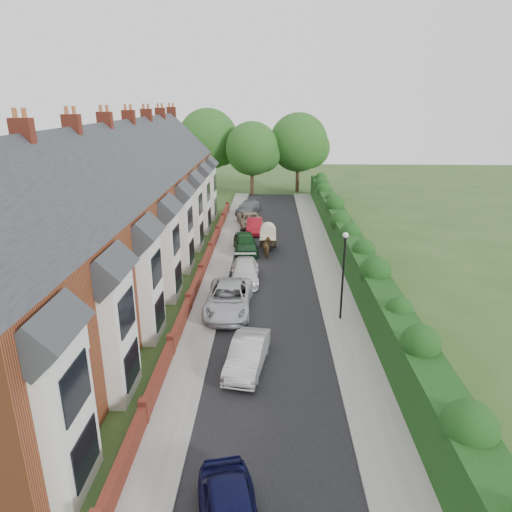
{
  "coord_description": "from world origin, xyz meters",
  "views": [
    {
      "loc": [
        -0.62,
        -19.35,
        11.81
      ],
      "look_at": [
        -1.51,
        8.6,
        2.2
      ],
      "focal_mm": 32.0,
      "sensor_mm": 36.0,
      "label": 1
    }
  ],
  "objects": [
    {
      "name": "ground",
      "position": [
        0.0,
        0.0,
        0.0
      ],
      "size": [
        140.0,
        140.0,
        0.0
      ],
      "primitive_type": "plane",
      "color": "#2D4C1E",
      "rests_on": "ground"
    },
    {
      "name": "road",
      "position": [
        -0.5,
        11.0,
        0.01
      ],
      "size": [
        6.0,
        58.0,
        0.02
      ],
      "primitive_type": "cube",
      "color": "black",
      "rests_on": "ground"
    },
    {
      "name": "pavement_hedge_side",
      "position": [
        3.6,
        11.0,
        0.06
      ],
      "size": [
        2.2,
        58.0,
        0.12
      ],
      "primitive_type": "cube",
      "color": "gray",
      "rests_on": "ground"
    },
    {
      "name": "pavement_house_side",
      "position": [
        -4.35,
        11.0,
        0.06
      ],
      "size": [
        1.7,
        58.0,
        0.12
      ],
      "primitive_type": "cube",
      "color": "gray",
      "rests_on": "ground"
    },
    {
      "name": "kerb_hedge_side",
      "position": [
        2.55,
        11.0,
        0.07
      ],
      "size": [
        0.18,
        58.0,
        0.13
      ],
      "primitive_type": "cube",
      "color": "#979792",
      "rests_on": "ground"
    },
    {
      "name": "kerb_house_side",
      "position": [
        -3.55,
        11.0,
        0.07
      ],
      "size": [
        0.18,
        58.0,
        0.13
      ],
      "primitive_type": "cube",
      "color": "#979792",
      "rests_on": "ground"
    },
    {
      "name": "hedge",
      "position": [
        5.4,
        11.0,
        1.6
      ],
      "size": [
        2.1,
        58.0,
        2.85
      ],
      "color": "black",
      "rests_on": "ground"
    },
    {
      "name": "terrace_row",
      "position": [
        -10.87,
        9.98,
        4.47
      ],
      "size": [
        9.05,
        40.5,
        11.5
      ],
      "color": "brown",
      "rests_on": "ground"
    },
    {
      "name": "garden_wall_row",
      "position": [
        -5.35,
        10.0,
        0.46
      ],
      "size": [
        0.35,
        40.35,
        1.1
      ],
      "color": "maroon",
      "rests_on": "ground"
    },
    {
      "name": "lamppost",
      "position": [
        3.4,
        4.0,
        3.3
      ],
      "size": [
        0.32,
        0.32,
        5.16
      ],
      "color": "black",
      "rests_on": "ground"
    },
    {
      "name": "tree_far_left",
      "position": [
        -2.65,
        40.08,
        5.71
      ],
      "size": [
        7.14,
        6.8,
        9.29
      ],
      "color": "#332316",
      "rests_on": "ground"
    },
    {
      "name": "tree_far_right",
      "position": [
        3.39,
        42.08,
        6.31
      ],
      "size": [
        7.98,
        7.6,
        10.31
      ],
      "color": "#332316",
      "rests_on": "ground"
    },
    {
      "name": "tree_far_back",
      "position": [
        -8.59,
        43.08,
        6.62
      ],
      "size": [
        8.4,
        8.0,
        10.82
      ],
      "color": "#332316",
      "rests_on": "ground"
    },
    {
      "name": "car_silver_a",
      "position": [
        -1.6,
        -1.0,
        0.7
      ],
      "size": [
        2.13,
        4.43,
        1.4
      ],
      "primitive_type": "imported",
      "rotation": [
        0.0,
        0.0,
        -0.16
      ],
      "color": "#A4A4A9",
      "rests_on": "ground"
    },
    {
      "name": "car_silver_b",
      "position": [
        -3.0,
        5.0,
        0.78
      ],
      "size": [
        2.65,
        5.63,
        1.56
      ],
      "primitive_type": "imported",
      "rotation": [
        0.0,
        0.0,
        -0.01
      ],
      "color": "#B2B4BA",
      "rests_on": "ground"
    },
    {
      "name": "car_white",
      "position": [
        -2.3,
        9.77,
        0.67
      ],
      "size": [
        2.06,
        4.68,
        1.34
      ],
      "primitive_type": "imported",
      "rotation": [
        0.0,
        0.0,
        0.04
      ],
      "color": "silver",
      "rests_on": "ground"
    },
    {
      "name": "car_green",
      "position": [
        -2.62,
        16.04,
        0.77
      ],
      "size": [
        2.41,
        4.71,
        1.54
      ],
      "primitive_type": "imported",
      "rotation": [
        0.0,
        0.0,
        0.14
      ],
      "color": "#103816",
      "rests_on": "ground"
    },
    {
      "name": "car_red",
      "position": [
        -2.06,
        21.8,
        0.66
      ],
      "size": [
        1.48,
        4.06,
        1.33
      ],
      "primitive_type": "imported",
      "rotation": [
        0.0,
        0.0,
        0.02
      ],
      "color": "maroon",
      "rests_on": "ground"
    },
    {
      "name": "car_beige",
      "position": [
        -2.58,
        24.0,
        0.65
      ],
      "size": [
        3.03,
        4.98,
        1.29
      ],
      "primitive_type": "imported",
      "rotation": [
        0.0,
        0.0,
        0.2
      ],
      "color": "tan",
      "rests_on": "ground"
    },
    {
      "name": "car_grey",
      "position": [
        -3.0,
        29.4,
        0.69
      ],
      "size": [
        2.94,
        5.05,
        1.37
      ],
      "primitive_type": "imported",
      "rotation": [
        0.0,
        0.0,
        -0.23
      ],
      "color": "slate",
      "rests_on": "ground"
    },
    {
      "name": "horse",
      "position": [
        -0.78,
        14.92,
        0.73
      ],
      "size": [
        1.04,
        1.82,
        1.45
      ],
      "primitive_type": "imported",
      "rotation": [
        0.0,
        0.0,
        3.3
      ],
      "color": "brown",
      "rests_on": "ground"
    },
    {
      "name": "horse_cart",
      "position": [
        -0.78,
        16.78,
        1.26
      ],
      "size": [
        1.38,
        3.05,
        2.2
      ],
      "color": "black",
      "rests_on": "ground"
    }
  ]
}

